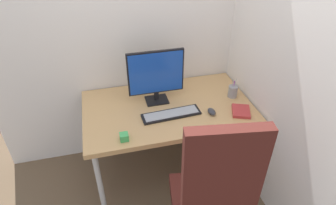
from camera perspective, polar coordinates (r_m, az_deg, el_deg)
ground_plane at (r=2.95m, az=0.02°, el=-12.69°), size 8.00×8.00×0.00m
wall_back at (r=2.54m, az=-2.59°, el=17.14°), size 2.97×0.04×2.80m
wall_side_right at (r=2.23m, az=20.65°, el=12.39°), size 0.04×2.40×2.80m
desk at (r=2.48m, az=0.02°, el=-1.85°), size 1.41×0.84×0.75m
office_chair at (r=1.91m, az=8.82°, el=-17.74°), size 0.63×0.63×1.31m
monitor at (r=2.39m, az=-2.39°, el=5.49°), size 0.47×0.15×0.46m
keyboard at (r=2.34m, az=0.64°, el=-2.31°), size 0.48×0.16×0.02m
mouse at (r=2.38m, az=8.57°, el=-1.78°), size 0.07×0.10×0.04m
pen_holder at (r=2.60m, az=12.62°, el=2.17°), size 0.08×0.08×0.18m
notebook at (r=2.44m, az=14.16°, el=-1.66°), size 0.19×0.21×0.02m
desk_clamp_accessory at (r=2.13m, az=-8.62°, el=-6.71°), size 0.06×0.06×0.05m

